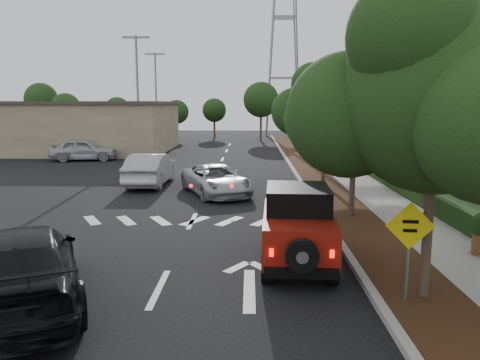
{
  "coord_description": "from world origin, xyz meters",
  "views": [
    {
      "loc": [
        2.0,
        -9.73,
        4.05
      ],
      "look_at": [
        1.73,
        3.0,
        1.95
      ],
      "focal_mm": 35.0,
      "sensor_mm": 36.0,
      "label": 1
    }
  ],
  "objects_px": {
    "silver_suv_ahead": "(216,180)",
    "speed_hump_sign": "(409,238)",
    "black_suv_oncoming": "(19,267)",
    "red_jeep": "(297,225)"
  },
  "relations": [
    {
      "from": "silver_suv_ahead",
      "to": "speed_hump_sign",
      "type": "height_order",
      "value": "speed_hump_sign"
    },
    {
      "from": "black_suv_oncoming",
      "to": "silver_suv_ahead",
      "type": "bearing_deg",
      "value": -129.53
    },
    {
      "from": "silver_suv_ahead",
      "to": "speed_hump_sign",
      "type": "distance_m",
      "value": 12.49
    },
    {
      "from": "black_suv_oncoming",
      "to": "speed_hump_sign",
      "type": "bearing_deg",
      "value": 156.32
    },
    {
      "from": "red_jeep",
      "to": "speed_hump_sign",
      "type": "height_order",
      "value": "speed_hump_sign"
    },
    {
      "from": "silver_suv_ahead",
      "to": "red_jeep",
      "type": "bearing_deg",
      "value": -96.42
    },
    {
      "from": "black_suv_oncoming",
      "to": "speed_hump_sign",
      "type": "xyz_separation_m",
      "value": [
        7.77,
        0.12,
        0.61
      ]
    },
    {
      "from": "speed_hump_sign",
      "to": "red_jeep",
      "type": "bearing_deg",
      "value": 132.56
    },
    {
      "from": "silver_suv_ahead",
      "to": "black_suv_oncoming",
      "type": "height_order",
      "value": "black_suv_oncoming"
    },
    {
      "from": "speed_hump_sign",
      "to": "black_suv_oncoming",
      "type": "bearing_deg",
      "value": -173.82
    }
  ]
}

